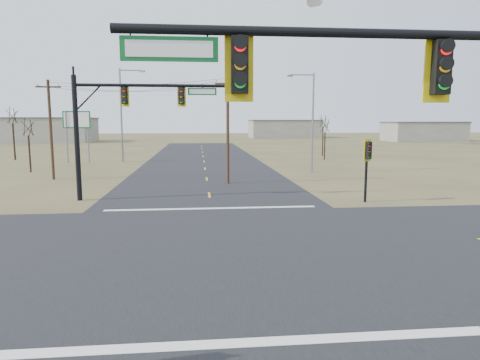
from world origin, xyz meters
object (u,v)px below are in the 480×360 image
at_px(bare_tree_a, 28,127).
at_px(streetlight_a, 311,117).
at_px(bare_tree_b, 12,115).
at_px(highway_sign, 77,126).
at_px(utility_pole_near, 228,128).
at_px(mast_arm_far, 122,111).
at_px(bare_tree_d, 323,121).
at_px(utility_pole_far, 51,128).
at_px(bare_tree_c, 325,125).
at_px(streetlight_c, 123,110).
at_px(mast_arm_near, 454,106).
at_px(pedestal_signal_ne, 368,155).

bearing_deg(bare_tree_a, streetlight_a, -5.93).
distance_m(streetlight_a, bare_tree_b, 38.12).
height_order(highway_sign, bare_tree_b, bare_tree_b).
distance_m(utility_pole_near, streetlight_a, 10.80).
xyz_separation_m(mast_arm_far, bare_tree_d, (22.31, 31.86, -0.56)).
bearing_deg(utility_pole_far, highway_sign, 97.29).
relative_size(bare_tree_a, bare_tree_c, 0.99).
relative_size(highway_sign, streetlight_a, 0.65).
bearing_deg(bare_tree_d, streetlight_c, -168.12).
distance_m(mast_arm_far, bare_tree_b, 35.27).
distance_m(mast_arm_far, highway_sign, 27.13).
bearing_deg(mast_arm_near, bare_tree_b, 123.04).
relative_size(mast_arm_far, bare_tree_b, 1.34).
xyz_separation_m(streetlight_c, bare_tree_b, (-14.42, 3.61, -0.57)).
bearing_deg(streetlight_a, bare_tree_a, 165.11).
distance_m(highway_sign, bare_tree_c, 30.56).
height_order(highway_sign, streetlight_c, streetlight_c).
xyz_separation_m(utility_pole_near, bare_tree_d, (15.29, 25.44, 0.56)).
distance_m(utility_pole_far, bare_tree_c, 32.79).
bearing_deg(bare_tree_c, bare_tree_b, 174.79).
bearing_deg(utility_pole_near, bare_tree_c, 54.98).
distance_m(utility_pole_near, bare_tree_a, 20.96).
height_order(mast_arm_far, utility_pole_far, utility_pole_far).
relative_size(mast_arm_near, streetlight_a, 1.10).
bearing_deg(mast_arm_far, bare_tree_b, 139.07).
bearing_deg(streetlight_a, mast_arm_far, -148.75).
bearing_deg(highway_sign, bare_tree_a, -97.39).
bearing_deg(streetlight_a, streetlight_c, 137.41).
distance_m(highway_sign, streetlight_c, 5.72).
distance_m(utility_pole_near, highway_sign, 25.20).
bearing_deg(utility_pole_far, streetlight_c, 78.14).
height_order(utility_pole_near, utility_pole_far, utility_pole_near).
relative_size(mast_arm_near, utility_pole_near, 1.24).
bearing_deg(mast_arm_far, bare_tree_c, 68.41).
bearing_deg(utility_pole_far, mast_arm_near, -59.34).
bearing_deg(mast_arm_far, utility_pole_far, 143.92).
height_order(bare_tree_b, bare_tree_c, bare_tree_b).
xyz_separation_m(utility_pole_near, streetlight_a, (8.45, 6.66, 0.89)).
bearing_deg(bare_tree_c, mast_arm_near, -103.76).
relative_size(utility_pole_far, bare_tree_a, 1.49).
height_order(streetlight_c, bare_tree_a, streetlight_c).
height_order(mast_arm_near, streetlight_a, streetlight_a).
height_order(mast_arm_far, pedestal_signal_ne, mast_arm_far).
xyz_separation_m(mast_arm_near, bare_tree_a, (-21.45, 35.15, -0.83)).
distance_m(utility_pole_far, bare_tree_b, 22.58).
distance_m(pedestal_signal_ne, highway_sign, 37.13).
xyz_separation_m(mast_arm_far, bare_tree_a, (-11.67, 15.90, -1.13)).
bearing_deg(bare_tree_b, highway_sign, -26.44).
distance_m(streetlight_c, bare_tree_c, 25.31).
height_order(mast_arm_far, bare_tree_b, mast_arm_far).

